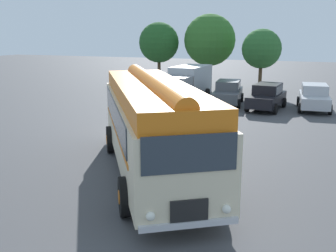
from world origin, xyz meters
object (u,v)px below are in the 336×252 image
Objects in this scene: car_mid_right at (314,97)px; car_mid_left at (267,96)px; box_van at (187,82)px; vintage_bus at (152,122)px; car_near_left at (228,92)px.

car_mid_left is at bearing -162.38° from car_mid_right.
vintage_bus is at bearing -75.98° from box_van.
vintage_bus is at bearing -108.85° from car_mid_right.
car_mid_right is (2.86, 0.91, 0.00)m from car_mid_left.
car_near_left is 1.01× the size of car_mid_right.
vintage_bus is 13.90m from car_mid_left.
box_van reaches higher than car_mid_left.
vintage_bus is 2.24× the size of car_mid_left.
car_mid_left is 1.01× the size of car_mid_right.
vintage_bus reaches higher than car_mid_right.
car_near_left is at bearing 162.54° from car_mid_left.
vintage_bus is 2.24× the size of car_near_left.
box_van is (-3.07, 0.27, 0.52)m from car_near_left.
vintage_bus is at bearing -98.82° from car_mid_left.
car_near_left is 5.62m from car_mid_right.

